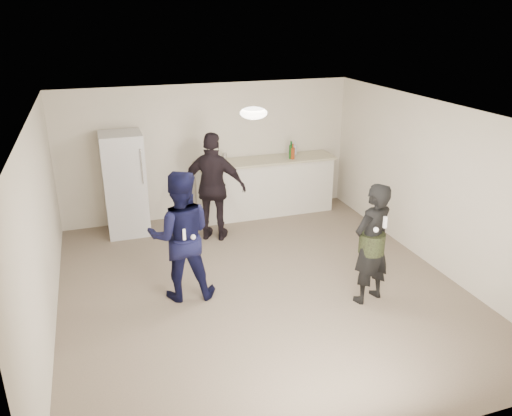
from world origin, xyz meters
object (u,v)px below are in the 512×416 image
object	(u,v)px
fridge	(125,184)
woman	(372,244)
spectator	(214,187)
counter	(265,188)
man	(181,236)
shaker	(224,157)

from	to	relation	value
fridge	woman	size ratio (longest dim) A/B	1.07
spectator	counter	bearing A→B (deg)	-117.66
man	spectator	distance (m)	1.91
woman	spectator	bearing A→B (deg)	-77.48
man	fridge	bearing A→B (deg)	-67.91
counter	shaker	distance (m)	1.02
shaker	counter	bearing A→B (deg)	-7.54
woman	spectator	distance (m)	3.00
shaker	spectator	world-z (taller)	spectator
counter	spectator	xyz separation A→B (m)	(-1.22, -0.82, 0.41)
man	woman	world-z (taller)	man
counter	man	xyz separation A→B (m)	(-2.09, -2.52, 0.38)
woman	shaker	bearing A→B (deg)	-90.71
man	spectator	xyz separation A→B (m)	(0.88, 1.70, 0.03)
shaker	man	world-z (taller)	man
man	woman	distance (m)	2.53
shaker	woman	xyz separation A→B (m)	(1.05, -3.53, -0.34)
fridge	man	world-z (taller)	man
man	woman	bearing A→B (deg)	169.06
fridge	shaker	xyz separation A→B (m)	(1.84, 0.17, 0.28)
counter	woman	bearing A→B (deg)	-85.49
shaker	woman	world-z (taller)	woman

